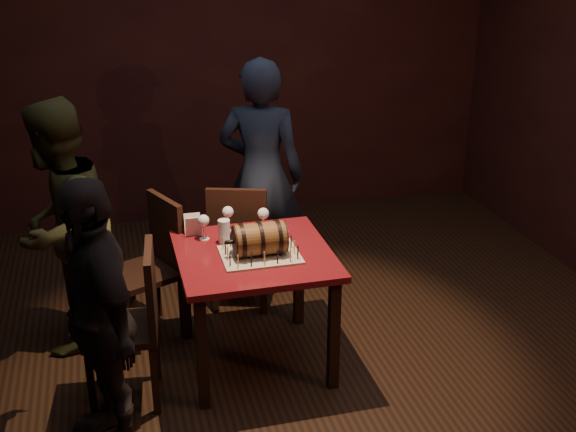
{
  "coord_description": "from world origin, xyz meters",
  "views": [
    {
      "loc": [
        -0.96,
        -3.73,
        2.56
      ],
      "look_at": [
        0.02,
        0.05,
        0.95
      ],
      "focal_mm": 45.0,
      "sensor_mm": 36.0,
      "label": 1
    }
  ],
  "objects_px": {
    "chair_left_front": "(135,317)",
    "person_back": "(261,175)",
    "pint_of_ale": "(224,232)",
    "wine_glass_right": "(263,215)",
    "chair_back": "(239,240)",
    "wine_glass_left": "(204,222)",
    "wine_glass_mid": "(228,213)",
    "person_left_front": "(98,317)",
    "chair_left_rear": "(154,260)",
    "pub_table": "(254,269)",
    "barrel_cake": "(260,239)",
    "person_left_rear": "(60,228)"
  },
  "relations": [
    {
      "from": "chair_left_front",
      "to": "person_back",
      "type": "distance_m",
      "value": 1.62
    },
    {
      "from": "person_back",
      "to": "pint_of_ale",
      "type": "bearing_deg",
      "value": 88.69
    },
    {
      "from": "wine_glass_right",
      "to": "chair_left_front",
      "type": "height_order",
      "value": "chair_left_front"
    },
    {
      "from": "wine_glass_right",
      "to": "chair_back",
      "type": "relative_size",
      "value": 0.17
    },
    {
      "from": "wine_glass_left",
      "to": "chair_back",
      "type": "bearing_deg",
      "value": 55.81
    },
    {
      "from": "wine_glass_mid",
      "to": "person_left_front",
      "type": "bearing_deg",
      "value": -133.16
    },
    {
      "from": "chair_left_rear",
      "to": "pub_table",
      "type": "bearing_deg",
      "value": -43.22
    },
    {
      "from": "barrel_cake",
      "to": "chair_left_front",
      "type": "bearing_deg",
      "value": -170.1
    },
    {
      "from": "wine_glass_left",
      "to": "barrel_cake",
      "type": "bearing_deg",
      "value": -48.2
    },
    {
      "from": "chair_back",
      "to": "wine_glass_mid",
      "type": "bearing_deg",
      "value": -111.0
    },
    {
      "from": "wine_glass_left",
      "to": "wine_glass_mid",
      "type": "relative_size",
      "value": 1.0
    },
    {
      "from": "pub_table",
      "to": "chair_back",
      "type": "height_order",
      "value": "chair_back"
    },
    {
      "from": "pub_table",
      "to": "chair_left_rear",
      "type": "height_order",
      "value": "chair_left_rear"
    },
    {
      "from": "chair_left_rear",
      "to": "person_left_front",
      "type": "height_order",
      "value": "person_left_front"
    },
    {
      "from": "pint_of_ale",
      "to": "chair_back",
      "type": "height_order",
      "value": "chair_back"
    },
    {
      "from": "pub_table",
      "to": "barrel_cake",
      "type": "xyz_separation_m",
      "value": [
        0.02,
        -0.06,
        0.22
      ]
    },
    {
      "from": "person_left_front",
      "to": "wine_glass_left",
      "type": "bearing_deg",
      "value": 123.42
    },
    {
      "from": "barrel_cake",
      "to": "wine_glass_mid",
      "type": "bearing_deg",
      "value": 105.1
    },
    {
      "from": "chair_left_front",
      "to": "chair_left_rear",
      "type": "bearing_deg",
      "value": 76.81
    },
    {
      "from": "chair_left_rear",
      "to": "barrel_cake",
      "type": "bearing_deg",
      "value": -45.13
    },
    {
      "from": "wine_glass_right",
      "to": "person_left_rear",
      "type": "height_order",
      "value": "person_left_rear"
    },
    {
      "from": "wine_glass_mid",
      "to": "barrel_cake",
      "type": "bearing_deg",
      "value": -74.9
    },
    {
      "from": "pint_of_ale",
      "to": "barrel_cake",
      "type": "bearing_deg",
      "value": -53.45
    },
    {
      "from": "pub_table",
      "to": "chair_back",
      "type": "bearing_deg",
      "value": 86.55
    },
    {
      "from": "chair_left_rear",
      "to": "person_left_rear",
      "type": "height_order",
      "value": "person_left_rear"
    },
    {
      "from": "pub_table",
      "to": "person_left_front",
      "type": "height_order",
      "value": "person_left_front"
    },
    {
      "from": "person_back",
      "to": "wine_glass_left",
      "type": "bearing_deg",
      "value": 80.48
    },
    {
      "from": "chair_left_rear",
      "to": "chair_left_front",
      "type": "height_order",
      "value": "same"
    },
    {
      "from": "chair_left_rear",
      "to": "chair_left_front",
      "type": "bearing_deg",
      "value": -103.19
    },
    {
      "from": "wine_glass_mid",
      "to": "chair_left_front",
      "type": "bearing_deg",
      "value": -139.35
    },
    {
      "from": "pint_of_ale",
      "to": "chair_left_rear",
      "type": "bearing_deg",
      "value": 139.23
    },
    {
      "from": "barrel_cake",
      "to": "chair_back",
      "type": "relative_size",
      "value": 0.38
    },
    {
      "from": "wine_glass_right",
      "to": "person_left_rear",
      "type": "distance_m",
      "value": 1.25
    },
    {
      "from": "wine_glass_left",
      "to": "person_left_rear",
      "type": "bearing_deg",
      "value": 161.92
    },
    {
      "from": "wine_glass_mid",
      "to": "person_left_rear",
      "type": "distance_m",
      "value": 1.03
    },
    {
      "from": "barrel_cake",
      "to": "pint_of_ale",
      "type": "xyz_separation_m",
      "value": [
        -0.17,
        0.23,
        -0.03
      ]
    },
    {
      "from": "chair_back",
      "to": "person_back",
      "type": "bearing_deg",
      "value": 55.94
    },
    {
      "from": "chair_back",
      "to": "pub_table",
      "type": "bearing_deg",
      "value": -93.45
    },
    {
      "from": "pub_table",
      "to": "pint_of_ale",
      "type": "distance_m",
      "value": 0.29
    },
    {
      "from": "person_back",
      "to": "person_left_rear",
      "type": "distance_m",
      "value": 1.48
    },
    {
      "from": "wine_glass_right",
      "to": "chair_left_rear",
      "type": "distance_m",
      "value": 0.79
    },
    {
      "from": "wine_glass_left",
      "to": "wine_glass_right",
      "type": "distance_m",
      "value": 0.38
    },
    {
      "from": "person_left_rear",
      "to": "wine_glass_right",
      "type": "bearing_deg",
      "value": 102.56
    },
    {
      "from": "person_left_front",
      "to": "wine_glass_right",
      "type": "bearing_deg",
      "value": 111.09
    },
    {
      "from": "pub_table",
      "to": "chair_left_front",
      "type": "xyz_separation_m",
      "value": [
        -0.72,
        -0.19,
        -0.12
      ]
    },
    {
      "from": "wine_glass_mid",
      "to": "person_left_front",
      "type": "distance_m",
      "value": 1.2
    },
    {
      "from": "chair_left_rear",
      "to": "chair_back",
      "type": "bearing_deg",
      "value": 16.05
    },
    {
      "from": "chair_left_front",
      "to": "person_left_rear",
      "type": "distance_m",
      "value": 0.86
    },
    {
      "from": "chair_back",
      "to": "person_left_front",
      "type": "xyz_separation_m",
      "value": [
        -0.94,
        -1.2,
        0.21
      ]
    },
    {
      "from": "wine_glass_left",
      "to": "chair_left_front",
      "type": "height_order",
      "value": "chair_left_front"
    }
  ]
}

